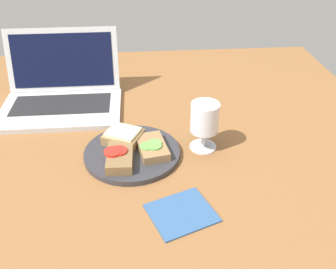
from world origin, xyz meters
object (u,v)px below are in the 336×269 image
at_px(plate, 132,153).
at_px(wine_glass, 204,120).
at_px(sandwich_with_tomato, 119,157).
at_px(sandwich_with_cheese, 123,136).
at_px(laptop, 61,93).
at_px(sandwich_with_cucumber, 152,147).
at_px(napkin, 181,213).

bearing_deg(plate, wine_glass, 7.44).
height_order(sandwich_with_tomato, sandwich_with_cheese, sandwich_with_cheese).
height_order(wine_glass, laptop, laptop).
height_order(sandwich_with_cucumber, sandwich_with_cheese, sandwich_with_cheese).
bearing_deg(sandwich_with_cucumber, wine_glass, 12.11).
bearing_deg(laptop, napkin, -57.73).
relative_size(sandwich_with_tomato, laptop, 0.32).
bearing_deg(sandwich_with_tomato, napkin, -52.72).
xyz_separation_m(sandwich_with_cheese, laptop, (-0.19, 0.24, 0.01)).
distance_m(plate, wine_glass, 0.20).
relative_size(sandwich_with_tomato, sandwich_with_cucumber, 0.93).
bearing_deg(sandwich_with_cheese, napkin, -64.59).
xyz_separation_m(plate, sandwich_with_cheese, (-0.02, 0.05, 0.02)).
height_order(sandwich_with_cheese, laptop, laptop).
xyz_separation_m(wine_glass, napkin, (-0.08, -0.24, -0.08)).
xyz_separation_m(plate, laptop, (-0.21, 0.28, 0.03)).
distance_m(sandwich_with_tomato, napkin, 0.22).
xyz_separation_m(sandwich_with_tomato, laptop, (-0.18, 0.32, 0.01)).
height_order(plate, wine_glass, wine_glass).
relative_size(sandwich_with_cucumber, napkin, 0.95).
xyz_separation_m(sandwich_with_tomato, sandwich_with_cheese, (0.01, 0.09, 0.00)).
height_order(wine_glass, napkin, wine_glass).
height_order(sandwich_with_tomato, wine_glass, wine_glass).
bearing_deg(laptop, sandwich_with_tomato, -60.62).
bearing_deg(wine_glass, plate, -172.56).
distance_m(sandwich_with_cheese, laptop, 0.30).
relative_size(plate, laptop, 0.68).
bearing_deg(plate, laptop, 126.84).
bearing_deg(wine_glass, laptop, 146.72).
relative_size(sandwich_with_tomato, wine_glass, 0.88).
bearing_deg(sandwich_with_tomato, wine_glass, 17.04).
bearing_deg(wine_glass, sandwich_with_tomato, -162.96).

